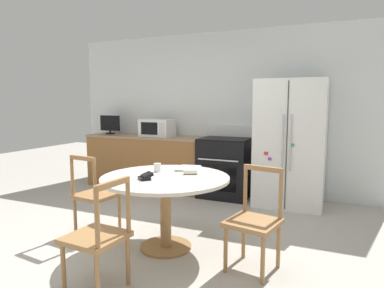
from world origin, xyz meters
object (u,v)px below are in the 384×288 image
Objects in this scene: dining_chair_near at (98,237)px; oven_range at (225,167)px; refrigerator at (290,143)px; countertop_tv at (110,124)px; candle_glass at (157,168)px; dining_chair_left at (95,195)px; dining_chair_right at (254,221)px; microwave at (157,128)px; wallet at (146,177)px.

oven_range is at bearing 3.39° from dining_chair_near.
refrigerator reaches higher than countertop_tv.
dining_chair_near is 1.14m from candle_glass.
dining_chair_left is 1.84m from dining_chair_right.
microwave reaches higher than dining_chair_left.
refrigerator is 2.17m from candle_glass.
wallet is (-1.03, -0.12, 0.33)m from dining_chair_right.
dining_chair_near is at bearing -54.56° from countertop_tv.
refrigerator is 1.98× the size of dining_chair_right.
countertop_tv is 0.43× the size of dining_chair_near.
dining_chair_left is at bearing -80.43° from microwave.
refrigerator reaches higher than oven_range.
refrigerator is at bearing 54.08° from dining_chair_left.
countertop_tv is at bearing 178.52° from microwave.
countertop_tv is (-3.18, 0.08, 0.19)m from refrigerator.
countertop_tv is 0.43× the size of dining_chair_left.
dining_chair_right is at bearing -90.19° from refrigerator.
oven_range is at bearing 88.63° from wallet.
dining_chair_right is at bearing -34.54° from countertop_tv.
dining_chair_left is at bearing -170.52° from candle_glass.
dining_chair_right reaches higher than candle_glass.
dining_chair_near reaches higher than wallet.
oven_range is 1.20× the size of dining_chair_left.
dining_chair_left is (-1.85, -1.99, -0.46)m from refrigerator.
dining_chair_near is (1.16, -3.00, -0.61)m from microwave.
oven_range is 1.34m from microwave.
oven_range is at bearing -54.14° from dining_chair_right.
refrigerator is 10.26× the size of wallet.
microwave is 2.22m from candle_glass.
refrigerator is at bearing -2.68° from oven_range.
candle_glass is at bearing 101.61° from wallet.
microwave is at bearing 116.88° from wallet.
candle_glass is at bearing 16.42° from dining_chair_left.
dining_chair_near is (-0.05, -2.99, -0.03)m from oven_range.
refrigerator is 2.15m from dining_chair_right.
countertop_tv reaches higher than wallet.
oven_range is at bearing 86.18° from candle_glass.
countertop_tv is at bearing 178.56° from refrigerator.
dining_chair_right is at bearing -65.62° from oven_range.
dining_chair_left is at bearing -132.86° from refrigerator.
refrigerator is 3.15m from dining_chair_near.
wallet is at bearing 18.12° from dining_chair_right.
oven_range is at bearing -0.40° from microwave.
candle_glass is at bearing -93.82° from oven_range.
wallet is (2.15, -2.31, -0.31)m from countertop_tv.
wallet is at bearing -9.21° from dining_chair_left.
dining_chair_near reaches higher than candle_glass.
microwave is 1.36× the size of countertop_tv.
dining_chair_near is (-1.03, -2.95, -0.46)m from refrigerator.
dining_chair_near is at bearing -68.81° from microwave.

